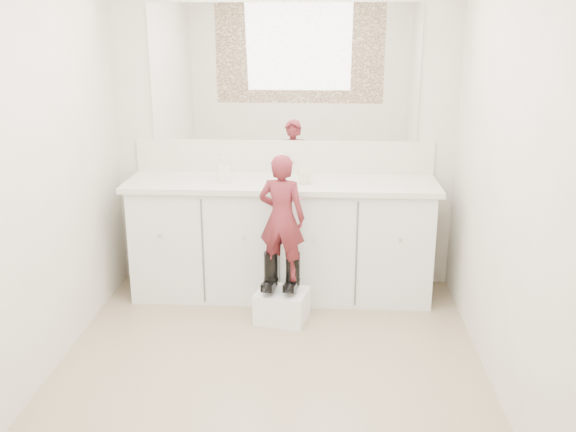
{
  "coord_description": "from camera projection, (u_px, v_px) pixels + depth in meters",
  "views": [
    {
      "loc": [
        0.31,
        -3.33,
        2.03
      ],
      "look_at": [
        0.08,
        0.65,
        0.8
      ],
      "focal_mm": 40.0,
      "sensor_mm": 36.0,
      "label": 1
    }
  ],
  "objects": [
    {
      "name": "wall_back",
      "position": [
        284.0,
        132.0,
        4.87
      ],
      "size": [
        2.6,
        0.0,
        2.6
      ],
      "primitive_type": "plane",
      "rotation": [
        1.57,
        0.0,
        0.0
      ],
      "color": "beige",
      "rests_on": "floor"
    },
    {
      "name": "soap_bottle",
      "position": [
        224.0,
        170.0,
        4.63
      ],
      "size": [
        0.1,
        0.1,
        0.18
      ],
      "primitive_type": "imported",
      "rotation": [
        0.0,
        0.0,
        0.2
      ],
      "color": "silver",
      "rests_on": "countertop"
    },
    {
      "name": "mirror",
      "position": [
        284.0,
        73.0,
        4.73
      ],
      "size": [
        2.0,
        0.02,
        1.0
      ],
      "primitive_type": "cube",
      "color": "white",
      "rests_on": "wall_back"
    },
    {
      "name": "wall_right",
      "position": [
        512.0,
        183.0,
        3.37
      ],
      "size": [
        0.0,
        3.0,
        3.0
      ],
      "primitive_type": "plane",
      "rotation": [
        1.57,
        0.0,
        -1.57
      ],
      "color": "beige",
      "rests_on": "floor"
    },
    {
      "name": "wall_front",
      "position": [
        223.0,
        294.0,
        2.01
      ],
      "size": [
        2.6,
        0.0,
        2.6
      ],
      "primitive_type": "plane",
      "rotation": [
        -1.57,
        0.0,
        0.0
      ],
      "color": "beige",
      "rests_on": "floor"
    },
    {
      "name": "dot_panel",
      "position": [
        219.0,
        153.0,
        1.89
      ],
      "size": [
        2.0,
        0.01,
        1.2
      ],
      "primitive_type": "cube",
      "color": "#472819",
      "rests_on": "wall_front"
    },
    {
      "name": "toddler",
      "position": [
        282.0,
        218.0,
        4.29
      ],
      "size": [
        0.35,
        0.27,
        0.87
      ],
      "primitive_type": "imported",
      "rotation": [
        0.0,
        0.0,
        2.93
      ],
      "color": "#982E39",
      "rests_on": "step_stool"
    },
    {
      "name": "floor",
      "position": [
        268.0,
        376.0,
        3.8
      ],
      "size": [
        3.0,
        3.0,
        0.0
      ],
      "primitive_type": "plane",
      "color": "#806A53",
      "rests_on": "ground"
    },
    {
      "name": "countertop",
      "position": [
        281.0,
        184.0,
        4.69
      ],
      "size": [
        2.28,
        0.58,
        0.04
      ],
      "primitive_type": "cube",
      "color": "beige",
      "rests_on": "vanity_cabinet"
    },
    {
      "name": "boot_left",
      "position": [
        271.0,
        272.0,
        4.41
      ],
      "size": [
        0.14,
        0.21,
        0.28
      ],
      "primitive_type": null,
      "rotation": [
        0.0,
        0.0,
        -0.21
      ],
      "color": "black",
      "rests_on": "step_stool"
    },
    {
      "name": "backsplash",
      "position": [
        284.0,
        157.0,
        4.91
      ],
      "size": [
        2.28,
        0.03,
        0.25
      ],
      "primitive_type": "cube",
      "color": "beige",
      "rests_on": "countertop"
    },
    {
      "name": "boot_right",
      "position": [
        293.0,
        272.0,
        4.4
      ],
      "size": [
        0.14,
        0.21,
        0.28
      ],
      "primitive_type": null,
      "rotation": [
        0.0,
        0.0,
        -0.21
      ],
      "color": "black",
      "rests_on": "step_stool"
    },
    {
      "name": "cup",
      "position": [
        304.0,
        177.0,
        4.61
      ],
      "size": [
        0.14,
        0.14,
        0.1
      ],
      "primitive_type": "imported",
      "rotation": [
        0.0,
        0.0,
        0.34
      ],
      "color": "beige",
      "rests_on": "countertop"
    },
    {
      "name": "step_stool",
      "position": [
        282.0,
        306.0,
        4.48
      ],
      "size": [
        0.39,
        0.35,
        0.22
      ],
      "primitive_type": "cube",
      "rotation": [
        0.0,
        0.0,
        -0.21
      ],
      "color": "white",
      "rests_on": "floor"
    },
    {
      "name": "toothbrush",
      "position": [
        292.0,
        201.0,
        4.25
      ],
      "size": [
        0.14,
        0.04,
        0.06
      ],
      "primitive_type": "cylinder",
      "rotation": [
        0.0,
        1.22,
        -0.21
      ],
      "color": "pink",
      "rests_on": "toddler"
    },
    {
      "name": "vanity_cabinet",
      "position": [
        282.0,
        240.0,
        4.84
      ],
      "size": [
        2.2,
        0.55,
        0.85
      ],
      "primitive_type": "cube",
      "color": "silver",
      "rests_on": "floor"
    },
    {
      "name": "faucet",
      "position": [
        283.0,
        169.0,
        4.83
      ],
      "size": [
        0.08,
        0.08,
        0.1
      ],
      "primitive_type": "cylinder",
      "color": "silver",
      "rests_on": "countertop"
    },
    {
      "name": "wall_left",
      "position": [
        30.0,
        176.0,
        3.51
      ],
      "size": [
        0.0,
        3.0,
        3.0
      ],
      "primitive_type": "plane",
      "rotation": [
        1.57,
        0.0,
        1.57
      ],
      "color": "beige",
      "rests_on": "floor"
    }
  ]
}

